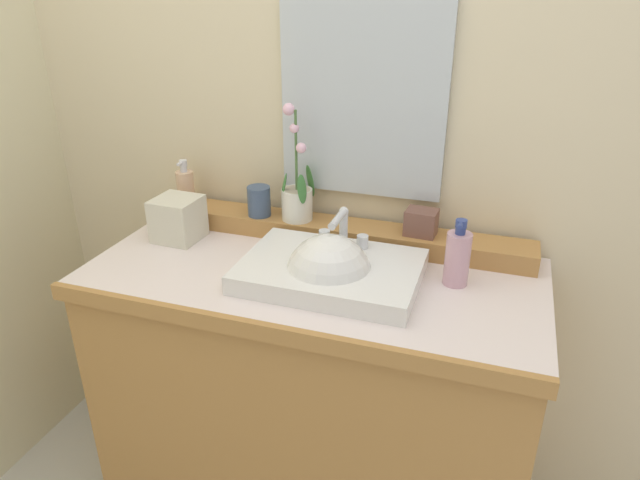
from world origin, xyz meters
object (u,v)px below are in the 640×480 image
object	(u,v)px
trinket_box	(421,222)
potted_plant	(297,195)
tumbler_cup	(259,201)
soap_dispenser	(185,186)
sink_basin	(330,274)
tissue_box	(178,219)
lotion_bottle	(457,257)

from	to	relation	value
trinket_box	potted_plant	bearing A→B (deg)	-175.36
tumbler_cup	soap_dispenser	bearing A→B (deg)	176.33
potted_plant	soap_dispenser	distance (m)	0.39
sink_basin	soap_dispenser	size ratio (longest dim) A/B	3.18
potted_plant	tissue_box	distance (m)	0.37
tumbler_cup	lotion_bottle	distance (m)	0.63
tissue_box	soap_dispenser	bearing A→B (deg)	110.38
tumbler_cup	trinket_box	distance (m)	0.50
soap_dispenser	tumbler_cup	world-z (taller)	soap_dispenser
tumbler_cup	lotion_bottle	bearing A→B (deg)	-12.92
potted_plant	soap_dispenser	bearing A→B (deg)	178.77
tumbler_cup	tissue_box	xyz separation A→B (m)	(-0.21, -0.12, -0.04)
potted_plant	lotion_bottle	xyz separation A→B (m)	(0.50, -0.15, -0.06)
lotion_bottle	soap_dispenser	bearing A→B (deg)	169.82
sink_basin	soap_dispenser	distance (m)	0.63
trinket_box	tissue_box	distance (m)	0.73
sink_basin	tumbler_cup	size ratio (longest dim) A/B	5.03
tumbler_cup	trinket_box	world-z (taller)	tumbler_cup
potted_plant	trinket_box	size ratio (longest dim) A/B	3.98
trinket_box	sink_basin	bearing A→B (deg)	-123.82
sink_basin	lotion_bottle	distance (m)	0.33
sink_basin	soap_dispenser	xyz separation A→B (m)	(-0.57, 0.25, 0.09)
soap_dispenser	tumbler_cup	bearing A→B (deg)	-3.67
tumbler_cup	tissue_box	distance (m)	0.25
sink_basin	tumbler_cup	world-z (taller)	sink_basin
sink_basin	tissue_box	xyz separation A→B (m)	(-0.52, 0.11, 0.04)
tumbler_cup	trinket_box	bearing A→B (deg)	1.73
tumbler_cup	tissue_box	bearing A→B (deg)	-149.69
soap_dispenser	lotion_bottle	bearing A→B (deg)	-10.18
sink_basin	trinket_box	size ratio (longest dim) A/B	5.28
sink_basin	trinket_box	xyz separation A→B (m)	(0.19, 0.25, 0.07)
tumbler_cup	potted_plant	bearing A→B (deg)	4.12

